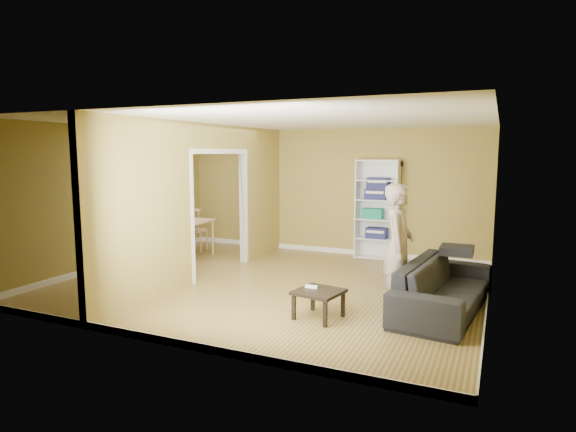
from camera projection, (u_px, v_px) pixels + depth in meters
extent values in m
plane|color=olive|center=(272.00, 284.00, 7.83)|extent=(6.50, 6.50, 0.00)
plane|color=white|center=(271.00, 121.00, 7.48)|extent=(6.50, 6.50, 0.00)
plane|color=#A48A32|center=(328.00, 192.00, 10.15)|extent=(6.50, 0.00, 6.50)
plane|color=#A48A32|center=(160.00, 229.00, 5.16)|extent=(6.50, 0.00, 6.50)
plane|color=#A48A32|center=(115.00, 197.00, 8.96)|extent=(0.00, 5.50, 5.50)
plane|color=#A48A32|center=(493.00, 215.00, 6.35)|extent=(0.00, 5.50, 5.50)
cube|color=black|center=(400.00, 164.00, 9.41)|extent=(0.10, 0.10, 0.10)
imported|color=#2B2A31|center=(444.00, 279.00, 6.43)|extent=(2.41, 1.25, 0.88)
imported|color=slate|center=(399.00, 235.00, 6.52)|extent=(0.76, 0.61, 2.01)
cube|color=white|center=(357.00, 209.00, 9.73)|extent=(0.02, 0.37, 1.98)
cube|color=white|center=(398.00, 211.00, 9.40)|extent=(0.02, 0.37, 1.98)
cube|color=white|center=(379.00, 209.00, 9.72)|extent=(0.84, 0.02, 1.98)
cube|color=white|center=(376.00, 257.00, 9.69)|extent=(0.80, 0.37, 0.02)
cube|color=white|center=(377.00, 238.00, 9.64)|extent=(0.80, 0.37, 0.02)
cube|color=white|center=(377.00, 219.00, 9.59)|extent=(0.80, 0.37, 0.02)
cube|color=white|center=(377.00, 200.00, 9.54)|extent=(0.80, 0.37, 0.02)
cube|color=white|center=(378.00, 180.00, 9.49)|extent=(0.80, 0.37, 0.02)
cube|color=white|center=(378.00, 161.00, 9.44)|extent=(0.80, 0.37, 0.02)
cube|color=navy|center=(377.00, 233.00, 9.63)|extent=(0.41, 0.26, 0.21)
cube|color=#108471|center=(373.00, 213.00, 9.61)|extent=(0.40, 0.26, 0.20)
cube|color=#121356|center=(376.00, 194.00, 9.54)|extent=(0.42, 0.27, 0.21)
cube|color=navy|center=(378.00, 183.00, 9.49)|extent=(0.43, 0.28, 0.22)
cube|color=black|center=(319.00, 292.00, 6.15)|extent=(0.55, 0.55, 0.04)
cube|color=black|center=(295.00, 309.00, 6.06)|extent=(0.05, 0.05, 0.33)
cube|color=black|center=(330.00, 314.00, 5.88)|extent=(0.05, 0.05, 0.33)
cube|color=black|center=(309.00, 299.00, 6.48)|extent=(0.05, 0.05, 0.33)
cube|color=black|center=(341.00, 303.00, 6.29)|extent=(0.05, 0.05, 0.33)
cube|color=white|center=(311.00, 287.00, 6.26)|extent=(0.17, 0.04, 0.03)
cube|color=tan|center=(180.00, 220.00, 9.88)|extent=(1.21, 0.80, 0.04)
cylinder|color=tan|center=(148.00, 239.00, 9.83)|extent=(0.05, 0.05, 0.71)
cylinder|color=tan|center=(193.00, 244.00, 9.38)|extent=(0.05, 0.05, 0.71)
cylinder|color=tan|center=(170.00, 234.00, 10.47)|extent=(0.05, 0.05, 0.71)
cylinder|color=tan|center=(213.00, 238.00, 10.02)|extent=(0.05, 0.05, 0.71)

